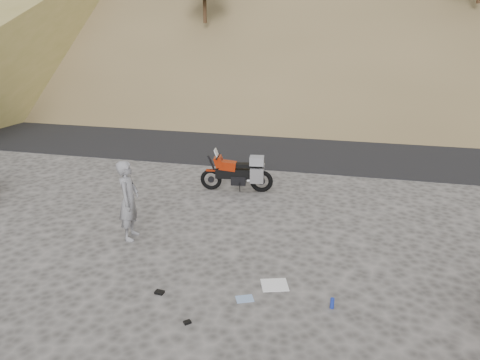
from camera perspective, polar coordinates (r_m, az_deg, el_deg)
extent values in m
plane|color=#43413E|center=(9.91, -5.50, -8.47)|extent=(140.00, 140.00, 0.00)
cube|color=black|center=(18.10, 3.53, 4.77)|extent=(120.00, 7.00, 0.05)
cylinder|color=#3D2616|center=(23.29, -4.32, 20.26)|extent=(0.17, 0.17, 1.40)
torus|color=black|center=(13.00, -3.54, 0.07)|extent=(0.61, 0.18, 0.60)
cylinder|color=black|center=(13.00, -3.54, 0.07)|extent=(0.19, 0.08, 0.18)
torus|color=black|center=(12.85, 2.64, -0.15)|extent=(0.64, 0.20, 0.63)
cylinder|color=black|center=(12.85, 2.64, -0.15)|extent=(0.21, 0.10, 0.20)
cylinder|color=black|center=(12.88, -3.26, 1.46)|extent=(0.34, 0.10, 0.73)
cylinder|color=black|center=(12.76, -2.72, 2.91)|extent=(0.11, 0.56, 0.04)
cube|color=black|center=(12.84, -0.57, 0.80)|extent=(1.10, 0.35, 0.27)
cube|color=black|center=(12.89, -0.17, 0.02)|extent=(0.44, 0.32, 0.25)
cube|color=maroon|center=(12.80, -1.50, 1.79)|extent=(0.50, 0.33, 0.28)
cube|color=maroon|center=(12.80, -2.59, 2.28)|extent=(0.31, 0.34, 0.32)
cube|color=silver|center=(12.74, -2.89, 3.30)|extent=(0.14, 0.28, 0.23)
cube|color=black|center=(12.74, 0.43, 1.80)|extent=(0.52, 0.26, 0.11)
cube|color=black|center=(12.73, 1.97, 1.60)|extent=(0.33, 0.20, 0.09)
cube|color=silver|center=(12.56, 2.05, 0.47)|extent=(0.37, 0.15, 0.41)
cube|color=silver|center=(13.00, 2.20, 1.15)|extent=(0.37, 0.15, 0.41)
cube|color=gray|center=(12.67, 2.06, 2.37)|extent=(0.42, 0.35, 0.24)
cube|color=maroon|center=(12.91, -3.57, 1.20)|extent=(0.28, 0.14, 0.04)
cylinder|color=black|center=(12.79, -0.05, -0.88)|extent=(0.04, 0.19, 0.33)
cylinder|color=silver|center=(12.72, 1.79, -0.05)|extent=(0.42, 0.13, 0.12)
imported|color=gray|center=(10.64, -13.02, -6.82)|extent=(0.50, 0.69, 1.76)
cube|color=white|center=(8.72, 4.24, -12.64)|extent=(0.58, 0.54, 0.02)
cylinder|color=#192D97|center=(8.22, 11.17, -14.52)|extent=(0.08, 0.08, 0.19)
cube|color=black|center=(8.59, -9.79, -13.34)|extent=(0.17, 0.13, 0.04)
cube|color=black|center=(7.83, -6.45, -16.85)|extent=(0.14, 0.14, 0.04)
cube|color=#819DC8|center=(8.33, 0.57, -14.28)|extent=(0.36, 0.32, 0.01)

